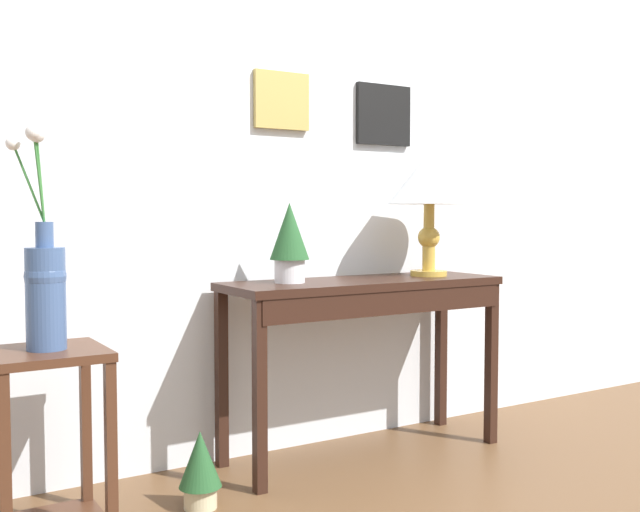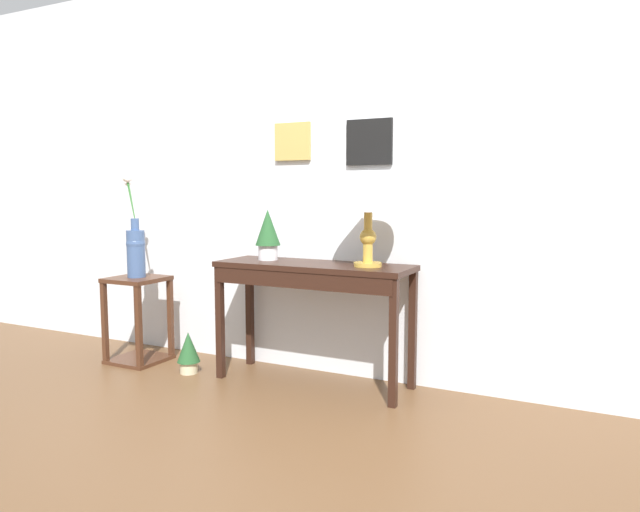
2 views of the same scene
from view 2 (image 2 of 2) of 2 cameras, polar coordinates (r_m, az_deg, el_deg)
name	(u,v)px [view 2 (image 2 of 2)]	position (r m, az deg, el deg)	size (l,w,h in m)	color
ground_plane	(241,449)	(3.00, -7.70, -18.22)	(12.00, 12.00, 0.01)	brown
back_wall_with_art	(352,167)	(3.90, 3.14, 8.65)	(9.00, 0.13, 2.80)	silver
console_table	(312,281)	(3.70, -0.82, -2.44)	(1.28, 0.42, 0.79)	black
table_lamp	(368,194)	(3.52, 4.75, 6.02)	(0.39, 0.39, 0.58)	gold
potted_plant_on_console	(268,232)	(3.89, -5.13, 2.33)	(0.17, 0.17, 0.34)	silver
pedestal_stand_left	(138,320)	(4.47, -17.36, -5.96)	(0.37, 0.37, 0.63)	#472819
flower_vase_tall	(135,246)	(4.40, -17.61, 0.92)	(0.18, 0.14, 0.74)	#3D5684
potted_plant_floor	(188,351)	(4.13, -12.74, -9.05)	(0.16, 0.16, 0.29)	beige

